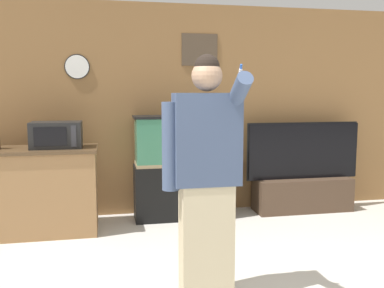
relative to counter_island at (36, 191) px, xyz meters
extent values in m
cube|color=olive|center=(1.47, 0.57, 0.83)|extent=(10.00, 0.06, 2.60)
cube|color=#4C3D2D|center=(1.92, 0.53, 1.58)|extent=(0.45, 0.02, 0.39)
cylinder|color=white|center=(0.44, 0.52, 1.35)|extent=(0.27, 0.03, 0.27)
cylinder|color=black|center=(0.44, 0.53, 1.35)|extent=(0.29, 0.01, 0.29)
cube|color=olive|center=(0.00, 0.00, -0.02)|extent=(1.27, 0.60, 0.90)
cube|color=#513A24|center=(0.00, 0.00, 0.45)|extent=(1.31, 0.64, 0.03)
cube|color=black|center=(0.23, -0.01, 0.60)|extent=(0.53, 0.35, 0.28)
cube|color=black|center=(0.19, -0.19, 0.60)|extent=(0.33, 0.01, 0.20)
cube|color=#2D2D33|center=(0.42, -0.19, 0.60)|extent=(0.05, 0.01, 0.22)
cube|color=black|center=(1.65, 0.25, -0.14)|extent=(1.16, 0.40, 0.65)
cube|color=#937F5B|center=(1.65, 0.25, 0.21)|extent=(1.13, 0.39, 0.04)
cube|color=#387556|center=(1.65, 0.25, 0.48)|extent=(1.12, 0.39, 0.57)
cube|color=black|center=(1.65, 0.25, 0.77)|extent=(1.16, 0.40, 0.03)
cube|color=#4C3828|center=(3.22, 0.25, -0.25)|extent=(1.25, 0.40, 0.43)
cube|color=black|center=(3.22, 0.25, 0.31)|extent=(1.47, 0.05, 0.70)
cube|color=black|center=(3.22, 0.28, 0.31)|extent=(1.50, 0.01, 0.73)
cube|color=#BCAD89|center=(1.46, -1.82, -0.03)|extent=(0.38, 0.21, 0.87)
cube|color=#3D4C6B|center=(1.46, -1.82, 0.73)|extent=(0.47, 0.23, 0.65)
sphere|color=tan|center=(1.46, -1.82, 1.18)|extent=(0.22, 0.22, 0.22)
sphere|color=black|center=(1.46, -1.82, 1.24)|extent=(0.18, 0.18, 0.18)
cylinder|color=#3D4C6B|center=(1.20, -1.82, 0.69)|extent=(0.12, 0.12, 0.62)
cylinder|color=#3D4C6B|center=(1.64, -1.96, 1.06)|extent=(0.11, 0.34, 0.29)
cylinder|color=white|center=(1.64, -1.98, 1.16)|extent=(0.02, 0.06, 0.11)
cylinder|color=#2856B2|center=(1.64, -2.00, 1.22)|extent=(0.02, 0.03, 0.05)
camera|label=1|loc=(0.76, -4.76, 1.07)|focal=40.00mm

